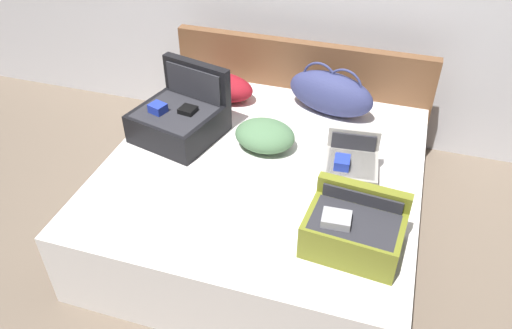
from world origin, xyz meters
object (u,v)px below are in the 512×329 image
hard_case_medium (354,230)px  pillow_center_head (265,135)px  bed (263,196)px  duffel_bag (331,93)px  hard_case_small (350,169)px  pillow_near_headboard (220,87)px  hard_case_large (180,117)px

hard_case_medium → pillow_center_head: (-0.64, 0.68, -0.03)m
bed → pillow_center_head: bearing=103.2°
duffel_bag → pillow_center_head: (-0.30, -0.52, -0.06)m
hard_case_small → hard_case_medium: bearing=-85.0°
duffel_bag → pillow_near_headboard: (-0.77, -0.04, -0.06)m
bed → duffel_bag: duffel_bag is taller
hard_case_large → hard_case_medium: size_ratio=1.21×
hard_case_medium → pillow_center_head: 0.93m
hard_case_large → hard_case_medium: bearing=-14.5°
hard_case_large → pillow_near_headboard: bearing=94.5°
pillow_near_headboard → duffel_bag: bearing=3.3°
hard_case_large → hard_case_small: size_ratio=1.67×
hard_case_small → pillow_near_headboard: 1.22m
pillow_near_headboard → pillow_center_head: size_ratio=1.29×
pillow_center_head → hard_case_large: bearing=-177.5°
bed → hard_case_medium: (0.60, -0.50, 0.37)m
bed → pillow_near_headboard: 0.89m
hard_case_medium → duffel_bag: bearing=110.8°
duffel_bag → pillow_near_headboard: bearing=-176.7°
pillow_near_headboard → pillow_center_head: (0.47, -0.47, -0.01)m
hard_case_medium → duffel_bag: size_ratio=0.76×
pillow_near_headboard → pillow_center_head: 0.67m
hard_case_large → pillow_center_head: 0.55m
hard_case_small → duffel_bag: size_ratio=0.55×
hard_case_medium → pillow_center_head: hard_case_medium is taller
bed → hard_case_large: size_ratio=3.16×
hard_case_large → pillow_near_headboard: size_ratio=1.21×
hard_case_small → duffel_bag: 0.76m
hard_case_medium → hard_case_small: size_ratio=1.38×
pillow_center_head → bed: bearing=-76.8°
duffel_bag → pillow_center_head: bearing=-120.4°
hard_case_small → pillow_near_headboard: hard_case_small is taller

